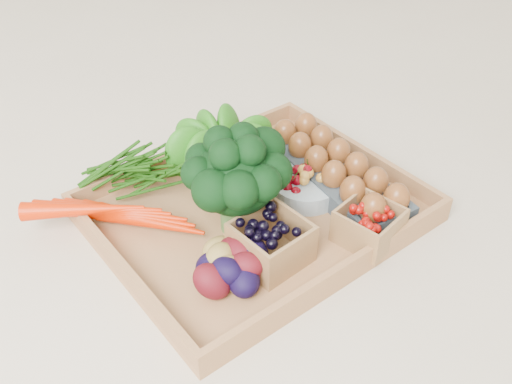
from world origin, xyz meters
TOP-DOWN VIEW (x-y plane):
  - ground at (0.00, 0.00)m, footprint 4.00×4.00m
  - tray at (0.00, 0.00)m, footprint 0.55×0.45m
  - carrots at (-0.21, 0.11)m, footprint 0.23×0.16m
  - lettuce at (0.02, 0.14)m, footprint 0.14×0.14m
  - broccoli at (-0.05, -0.01)m, footprint 0.18×0.18m
  - cherry_bowl at (0.11, -0.02)m, footprint 0.13×0.13m
  - egg_carton at (0.17, -0.03)m, footprint 0.16×0.35m
  - potatoes at (-0.13, -0.11)m, footprint 0.15×0.15m
  - punnet_blackberry at (-0.06, -0.11)m, footprint 0.11×0.11m
  - punnet_raspberry at (0.11, -0.18)m, footprint 0.11×0.11m

SIDE VIEW (x-z plane):
  - ground at x=0.00m, z-range 0.00..0.00m
  - tray at x=0.00m, z-range 0.00..0.01m
  - cherry_bowl at x=0.11m, z-range 0.01..0.05m
  - egg_carton at x=0.17m, z-range 0.01..0.05m
  - carrots at x=-0.21m, z-range 0.01..0.07m
  - punnet_raspberry at x=0.11m, z-range 0.01..0.08m
  - punnet_blackberry at x=-0.06m, z-range 0.01..0.09m
  - potatoes at x=-0.13m, z-range 0.01..0.10m
  - lettuce at x=0.02m, z-range 0.02..0.16m
  - broccoli at x=-0.05m, z-range 0.02..0.16m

